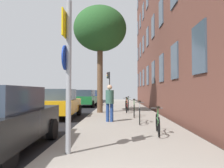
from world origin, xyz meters
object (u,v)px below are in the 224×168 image
Objects in this scene: bicycle_0 at (158,123)px; car_3 at (94,96)px; bicycle_3 at (127,107)px; tree_near at (100,30)px; bicycle_1 at (140,114)px; bicycle_4 at (126,104)px; bicycle_5 at (128,103)px; car_2 at (85,98)px; bicycle_2 at (134,110)px; car_0 at (0,118)px; pedestrian_0 at (110,101)px; car_1 at (61,103)px; sign_post at (68,66)px; traffic_light at (109,81)px.

car_3 is (-4.29, 20.37, 0.37)m from bicycle_0.
tree_near is at bearing -174.88° from bicycle_3.
bicycle_1 reaches higher than bicycle_4.
bicycle_1 is 1.05× the size of bicycle_5.
car_2 and car_3 have the same top height.
bicycle_2 is (-0.06, 2.40, -0.00)m from bicycle_1.
bicycle_2 is 0.38× the size of car_0.
tree_near is at bearing 132.68° from bicycle_2.
bicycle_4 is (1.82, 2.56, -5.08)m from tree_near.
bicycle_5 is at bearing 83.50° from bicycle_4.
bicycle_0 is 3.32m from pedestrian_0.
pedestrian_0 is at bearing -38.20° from car_1.
sign_post is at bearing -105.98° from bicycle_2.
bicycle_3 is (1.80, 0.16, -5.09)m from tree_near.
bicycle_3 is 0.41× the size of car_1.
car_3 is (-1.85, 22.66, -1.24)m from sign_post.
bicycle_0 is 6.77m from car_1.
bicycle_0 is at bearing -85.17° from bicycle_2.
car_0 is (-1.76, -21.77, -1.87)m from traffic_light.
car_1 is (-4.51, 5.04, 0.37)m from bicycle_0.
car_0 is at bearing -119.53° from bicycle_2.
car_2 is at bearing 89.61° from car_1.
bicycle_0 is 1.00× the size of bicycle_4.
car_0 is (-1.75, 0.41, -1.24)m from sign_post.
sign_post is at bearing -85.33° from car_3.
bicycle_5 is 0.38× the size of car_3.
tree_near is 4.08× the size of bicycle_2.
bicycle_2 is 4.81m from bicycle_4.
bicycle_2 is 1.02× the size of pedestrian_0.
sign_post is at bearing -82.91° from car_2.
bicycle_4 is 11.37m from car_3.
car_2 is (-2.02, -6.03, -1.87)m from traffic_light.
bicycle_4 is 0.39× the size of car_2.
sign_post is 2.02× the size of bicycle_3.
bicycle_4 is at bearing -80.21° from traffic_light.
car_2 reaches higher than bicycle_3.
bicycle_4 is at bearing 93.89° from bicycle_0.
pedestrian_0 is at bearing 163.09° from bicycle_1.
car_1 is at bearing 92.63° from car_0.
bicycle_5 is 14.40m from car_0.
bicycle_4 is 1.03× the size of bicycle_5.
bicycle_5 reaches higher than bicycle_3.
tree_near reaches higher than bicycle_3.
bicycle_3 reaches higher than bicycle_0.
bicycle_2 is at bearing -90.21° from bicycle_5.
bicycle_2 is 2.41m from bicycle_3.
car_3 is at bearing 104.00° from bicycle_2.
sign_post is 5.25m from pedestrian_0.
car_3 is at bearing 94.67° from sign_post.
bicycle_4 reaches higher than bicycle_5.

